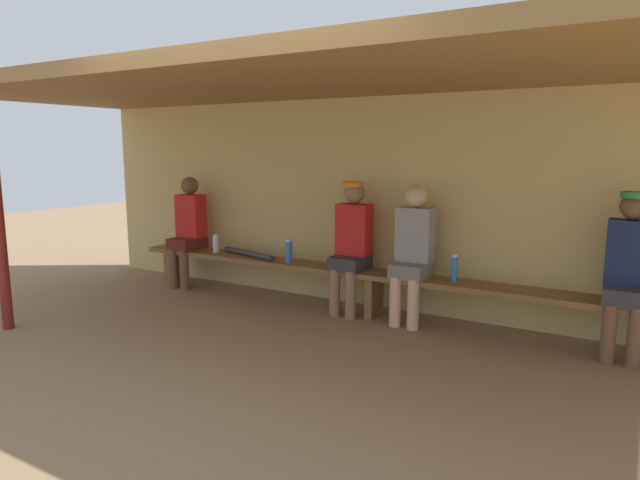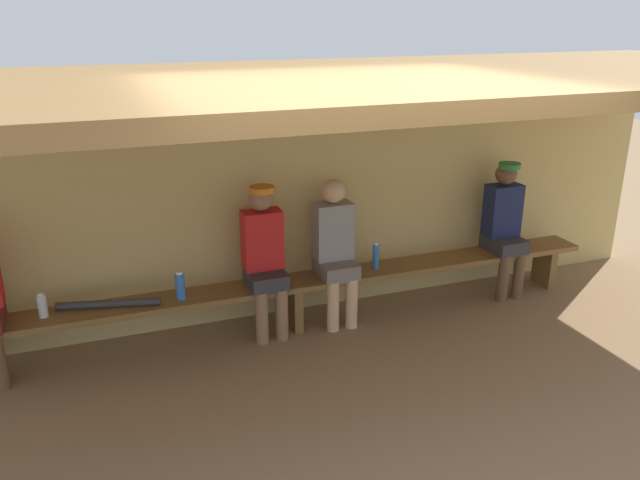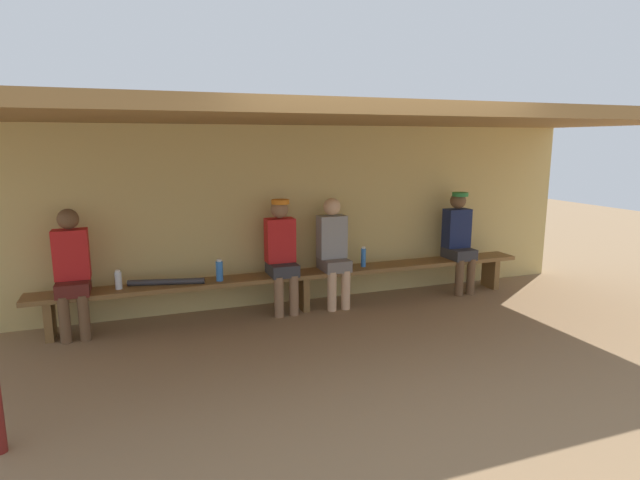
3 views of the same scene
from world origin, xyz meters
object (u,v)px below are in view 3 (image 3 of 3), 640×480
Objects in this scene: player_in_blue at (459,237)px; player_middle at (72,268)px; water_bottle_green at (118,280)px; water_bottle_orange at (219,271)px; bench at (303,278)px; player_near_post at (333,248)px; water_bottle_blue at (363,257)px; baseball_bat at (166,282)px; player_in_white at (281,251)px.

player_middle is (-4.70, -0.00, -0.02)m from player_in_blue.
player_in_blue is at bearing 0.02° from water_bottle_green.
player_in_blue is 3.21m from water_bottle_orange.
player_in_blue reaches higher than bench.
player_near_post reaches higher than water_bottle_blue.
water_bottle_green is (-1.06, 0.04, -0.02)m from water_bottle_orange.
baseball_bat reaches higher than bench.
baseball_bat is (0.92, -0.00, -0.24)m from player_middle.
water_bottle_blue is at bearing 13.56° from baseball_bat.
bench is at bearing 2.13° from water_bottle_orange.
player_near_post reaches higher than baseball_bat.
water_bottle_blue is 2.87m from water_bottle_green.
baseball_bat is at bearing -179.80° from water_bottle_blue.
water_bottle_orange is at bearing -1.54° from player_middle.
baseball_bat is (-1.32, -0.00, -0.25)m from player_in_white.
bench is 7.31× the size of baseball_bat.
player_in_blue is (2.46, 0.00, 0.00)m from player_in_white.
player_middle is at bearing 178.46° from water_bottle_orange.
water_bottle_orange is at bearing -2.11° from water_bottle_green.
player_near_post is 1.63× the size of baseball_bat.
bench is 28.58× the size of water_bottle_green.
player_in_blue is 6.41× the size of water_bottle_green.
water_bottle_blue is (0.80, 0.01, 0.19)m from bench.
player_middle is at bearing 179.93° from bench.
baseball_bat is (-2.38, -0.01, -0.09)m from water_bottle_blue.
player_in_blue is 1.64× the size of baseball_bat.
player_middle is 6.36× the size of water_bottle_green.
baseball_bat is at bearing -0.23° from water_bottle_green.
baseball_bat is at bearing -180.00° from bench.
player_in_white is at bearing 0.01° from player_middle.
water_bottle_blue is at bearing 0.26° from player_in_white.
player_middle is (-2.50, 0.00, 0.34)m from bench.
bench is 4.46× the size of player_in_white.
player_in_white reaches higher than water_bottle_green.
water_bottle_orange is (-1.00, -0.04, 0.19)m from bench.
player_in_white is (-0.66, 0.00, 0.02)m from player_near_post.
bench is 2.07m from water_bottle_green.
water_bottle_blue is at bearing 0.13° from water_bottle_green.
water_bottle_blue is (3.30, 0.01, -0.15)m from player_middle.
player_middle is at bearing 179.85° from water_bottle_green.
water_bottle_blue reaches higher than bench.
player_middle is (-2.24, -0.00, -0.02)m from player_in_white.
bench is at bearing -179.55° from player_near_post.
bench is 24.18× the size of water_bottle_orange.
player_in_white is 6.41× the size of water_bottle_green.
water_bottle_blue is at bearing 1.45° from water_bottle_orange.
bench is at bearing -179.41° from water_bottle_blue.
water_bottle_green is at bearing -179.98° from player_in_blue.
water_bottle_green reaches higher than bench.
baseball_bat is at bearing -179.84° from player_in_white.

